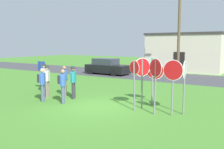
{
  "coord_description": "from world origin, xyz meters",
  "views": [
    {
      "loc": [
        6.78,
        -9.16,
        2.93
      ],
      "look_at": [
        -0.38,
        1.91,
        1.3
      ],
      "focal_mm": 40.3,
      "sensor_mm": 36.0,
      "label": 1
    }
  ],
  "objects_px": {
    "utility_pole": "(179,32)",
    "person_in_dark_shirt": "(42,82)",
    "stop_sign_nearest": "(142,74)",
    "stop_sign_leaning_right": "(173,77)",
    "stop_sign_leaning_left": "(155,76)",
    "person_in_teal": "(47,79)",
    "person_with_sunhat": "(73,80)",
    "parked_car_on_street": "(107,67)",
    "stop_sign_tallest": "(134,78)",
    "stop_sign_rear_left": "(155,75)",
    "stop_sign_far_back": "(184,78)",
    "person_in_blue": "(44,76)",
    "info_panel_leftmost": "(42,70)",
    "stop_sign_rear_right": "(152,72)",
    "person_on_left": "(62,84)",
    "person_near_signs": "(64,79)"
  },
  "relations": [
    {
      "from": "utility_pole",
      "to": "person_in_dark_shirt",
      "type": "distance_m",
      "value": 13.36
    },
    {
      "from": "stop_sign_nearest",
      "to": "stop_sign_leaning_right",
      "type": "xyz_separation_m",
      "value": [
        1.53,
        -0.31,
        -0.01
      ]
    },
    {
      "from": "stop_sign_leaning_left",
      "to": "stop_sign_leaning_right",
      "type": "relative_size",
      "value": 1.02
    },
    {
      "from": "stop_sign_nearest",
      "to": "person_in_teal",
      "type": "bearing_deg",
      "value": -174.14
    },
    {
      "from": "person_with_sunhat",
      "to": "parked_car_on_street",
      "type": "bearing_deg",
      "value": 114.58
    },
    {
      "from": "stop_sign_tallest",
      "to": "stop_sign_rear_left",
      "type": "height_order",
      "value": "stop_sign_tallest"
    },
    {
      "from": "person_in_teal",
      "to": "stop_sign_leaning_right",
      "type": "bearing_deg",
      "value": 2.1
    },
    {
      "from": "parked_car_on_street",
      "to": "stop_sign_tallest",
      "type": "distance_m",
      "value": 13.41
    },
    {
      "from": "stop_sign_far_back",
      "to": "person_in_blue",
      "type": "xyz_separation_m",
      "value": [
        -8.49,
        0.2,
        -0.55
      ]
    },
    {
      "from": "parked_car_on_street",
      "to": "person_in_dark_shirt",
      "type": "xyz_separation_m",
      "value": [
        3.72,
        -11.38,
        0.29
      ]
    },
    {
      "from": "stop_sign_leaning_right",
      "to": "person_with_sunhat",
      "type": "height_order",
      "value": "stop_sign_leaning_right"
    },
    {
      "from": "person_with_sunhat",
      "to": "stop_sign_leaning_right",
      "type": "bearing_deg",
      "value": -1.91
    },
    {
      "from": "stop_sign_leaning_left",
      "to": "info_panel_leftmost",
      "type": "height_order",
      "value": "stop_sign_leaning_left"
    },
    {
      "from": "stop_sign_rear_right",
      "to": "person_in_dark_shirt",
      "type": "distance_m",
      "value": 5.51
    },
    {
      "from": "stop_sign_leaning_left",
      "to": "person_with_sunhat",
      "type": "bearing_deg",
      "value": 174.43
    },
    {
      "from": "utility_pole",
      "to": "person_in_teal",
      "type": "relative_size",
      "value": 4.28
    },
    {
      "from": "utility_pole",
      "to": "stop_sign_tallest",
      "type": "height_order",
      "value": "utility_pole"
    },
    {
      "from": "person_with_sunhat",
      "to": "person_in_blue",
      "type": "bearing_deg",
      "value": 171.7
    },
    {
      "from": "stop_sign_leaning_left",
      "to": "stop_sign_far_back",
      "type": "xyz_separation_m",
      "value": [
        0.99,
        0.66,
        -0.06
      ]
    },
    {
      "from": "stop_sign_nearest",
      "to": "stop_sign_leaning_right",
      "type": "height_order",
      "value": "stop_sign_nearest"
    },
    {
      "from": "utility_pole",
      "to": "person_on_left",
      "type": "distance_m",
      "value": 12.92
    },
    {
      "from": "stop_sign_rear_right",
      "to": "person_in_blue",
      "type": "xyz_separation_m",
      "value": [
        -6.72,
        -0.62,
        -0.6
      ]
    },
    {
      "from": "stop_sign_rear_left",
      "to": "info_panel_leftmost",
      "type": "distance_m",
      "value": 7.38
    },
    {
      "from": "parked_car_on_street",
      "to": "stop_sign_rear_right",
      "type": "distance_m",
      "value": 12.51
    },
    {
      "from": "info_panel_leftmost",
      "to": "stop_sign_far_back",
      "type": "bearing_deg",
      "value": -3.71
    },
    {
      "from": "stop_sign_far_back",
      "to": "info_panel_leftmost",
      "type": "height_order",
      "value": "stop_sign_far_back"
    },
    {
      "from": "person_in_blue",
      "to": "person_with_sunhat",
      "type": "xyz_separation_m",
      "value": [
        2.64,
        -0.38,
        0.0
      ]
    },
    {
      "from": "stop_sign_tallest",
      "to": "person_on_left",
      "type": "xyz_separation_m",
      "value": [
        -3.56,
        -0.72,
        -0.48
      ]
    },
    {
      "from": "stop_sign_rear_right",
      "to": "person_in_blue",
      "type": "relative_size",
      "value": 1.34
    },
    {
      "from": "stop_sign_leaning_left",
      "to": "stop_sign_nearest",
      "type": "bearing_deg",
      "value": 146.07
    },
    {
      "from": "stop_sign_nearest",
      "to": "person_near_signs",
      "type": "relative_size",
      "value": 1.36
    },
    {
      "from": "parked_car_on_street",
      "to": "info_panel_leftmost",
      "type": "bearing_deg",
      "value": -82.3
    },
    {
      "from": "stop_sign_leaning_left",
      "to": "stop_sign_nearest",
      "type": "xyz_separation_m",
      "value": [
        -0.89,
        0.6,
        -0.0
      ]
    },
    {
      "from": "stop_sign_rear_left",
      "to": "person_in_blue",
      "type": "distance_m",
      "value": 6.76
    },
    {
      "from": "parked_car_on_street",
      "to": "stop_sign_leaning_right",
      "type": "height_order",
      "value": "stop_sign_leaning_right"
    },
    {
      "from": "stop_sign_nearest",
      "to": "person_with_sunhat",
      "type": "bearing_deg",
      "value": -178.23
    },
    {
      "from": "person_in_dark_shirt",
      "to": "stop_sign_tallest",
      "type": "bearing_deg",
      "value": 11.73
    },
    {
      "from": "parked_car_on_street",
      "to": "stop_sign_leaning_right",
      "type": "xyz_separation_m",
      "value": [
        10.07,
        -10.18,
        0.89
      ]
    },
    {
      "from": "stop_sign_leaning_right",
      "to": "person_near_signs",
      "type": "xyz_separation_m",
      "value": [
        -6.41,
        0.46,
        -0.63
      ]
    },
    {
      "from": "stop_sign_nearest",
      "to": "info_panel_leftmost",
      "type": "bearing_deg",
      "value": 174.85
    },
    {
      "from": "person_near_signs",
      "to": "person_in_teal",
      "type": "distance_m",
      "value": 0.94
    },
    {
      "from": "stop_sign_rear_right",
      "to": "person_in_teal",
      "type": "distance_m",
      "value": 5.81
    },
    {
      "from": "stop_sign_rear_left",
      "to": "info_panel_leftmost",
      "type": "relative_size",
      "value": 1.12
    },
    {
      "from": "stop_sign_leaning_right",
      "to": "person_in_dark_shirt",
      "type": "distance_m",
      "value": 6.49
    },
    {
      "from": "info_panel_leftmost",
      "to": "stop_sign_nearest",
      "type": "bearing_deg",
      "value": -5.15
    },
    {
      "from": "stop_sign_nearest",
      "to": "stop_sign_far_back",
      "type": "bearing_deg",
      "value": 1.9
    },
    {
      "from": "stop_sign_nearest",
      "to": "stop_sign_far_back",
      "type": "xyz_separation_m",
      "value": [
        1.88,
        0.06,
        -0.06
      ]
    },
    {
      "from": "stop_sign_rear_left",
      "to": "person_in_teal",
      "type": "height_order",
      "value": "stop_sign_rear_left"
    },
    {
      "from": "stop_sign_tallest",
      "to": "person_in_dark_shirt",
      "type": "xyz_separation_m",
      "value": [
        -4.71,
        -0.98,
        -0.48
      ]
    },
    {
      "from": "stop_sign_tallest",
      "to": "info_panel_leftmost",
      "type": "bearing_deg",
      "value": 170.63
    }
  ]
}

